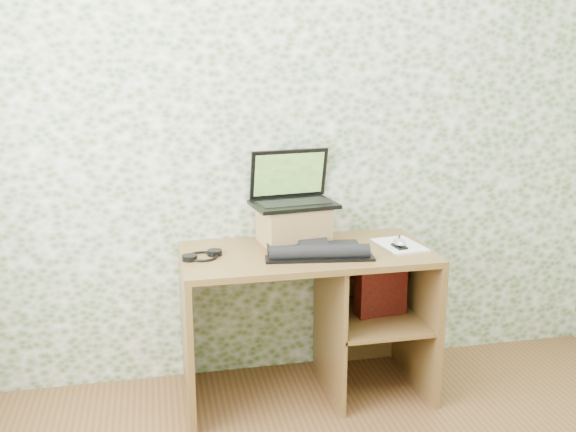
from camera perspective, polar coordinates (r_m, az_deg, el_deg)
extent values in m
plane|color=white|center=(3.28, 0.45, 7.69)|extent=(3.50, 0.00, 3.50)
cube|color=brown|center=(3.10, 1.66, -3.40)|extent=(1.20, 0.60, 0.03)
cube|color=brown|center=(3.16, -8.95, -10.53)|extent=(0.03, 0.60, 0.72)
cube|color=brown|center=(3.41, 11.34, -8.74)|extent=(0.03, 0.60, 0.72)
cube|color=brown|center=(3.26, 3.69, -9.56)|extent=(0.02, 0.56, 0.72)
cube|color=brown|center=(3.32, 7.61, -8.84)|extent=(0.46, 0.56, 0.02)
cube|color=brown|center=(3.58, 6.18, -7.38)|extent=(0.48, 0.02, 0.72)
cube|color=#A27D48|center=(3.20, 0.50, -0.78)|extent=(0.35, 0.31, 0.19)
cube|color=black|center=(3.17, 0.50, 1.05)|extent=(0.44, 0.33, 0.02)
cube|color=black|center=(3.16, 0.54, 1.21)|extent=(0.36, 0.20, 0.00)
cube|color=black|center=(3.25, 0.08, 3.80)|extent=(0.41, 0.12, 0.25)
cube|color=#2D4E16|center=(3.24, 0.11, 3.74)|extent=(0.37, 0.10, 0.21)
cube|color=black|center=(3.08, 2.28, -2.90)|extent=(0.46, 0.22, 0.04)
cube|color=black|center=(3.07, 2.28, -2.72)|extent=(0.16, 0.16, 0.06)
cylinder|color=black|center=(2.96, 2.83, -3.22)|extent=(0.47, 0.13, 0.07)
cube|color=black|center=(2.97, 2.85, -3.79)|extent=(0.51, 0.17, 0.01)
torus|color=black|center=(3.02, -7.62, -3.58)|extent=(0.19, 0.19, 0.01)
cylinder|color=black|center=(2.99, -8.74, -3.69)|extent=(0.07, 0.07, 0.02)
cylinder|color=black|center=(3.05, -6.54, -3.25)|extent=(0.07, 0.07, 0.02)
cube|color=silver|center=(3.21, 9.87, -2.59)|extent=(0.22, 0.29, 0.01)
ellipsoid|color=silver|center=(3.15, 9.87, -2.49)|extent=(0.07, 0.10, 0.03)
cylinder|color=black|center=(3.28, 9.77, -2.03)|extent=(0.07, 0.12, 0.01)
cube|color=maroon|center=(3.27, 8.27, -6.15)|extent=(0.26, 0.11, 0.31)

